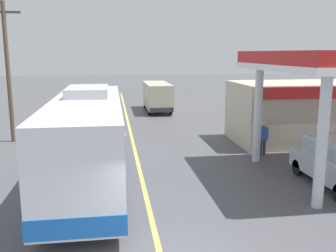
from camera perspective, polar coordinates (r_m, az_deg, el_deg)
ground at (r=27.74m, az=-6.13°, el=0.60°), size 120.00×120.00×0.00m
lane_divider_stripe at (r=22.84m, az=-5.59°, el=-1.65°), size 0.16×50.00×0.01m
coach_bus_main at (r=14.68m, az=-12.13°, el=-2.16°), size 2.60×11.04×3.69m
gas_station_roadside at (r=20.62m, az=21.64°, el=3.64°), size 9.10×11.95×5.10m
car_at_pump at (r=15.64m, az=24.19°, el=-4.75°), size 1.70×4.20×1.82m
minibus_opposing_lane at (r=32.71m, az=-1.67°, el=4.87°), size 2.04×6.13×2.44m
pedestrian_near_pump at (r=19.15m, az=14.28°, el=-1.58°), size 0.55×0.22×1.66m
utility_pole_roadside at (r=22.84m, az=-23.24°, el=7.84°), size 1.80×0.24×7.80m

